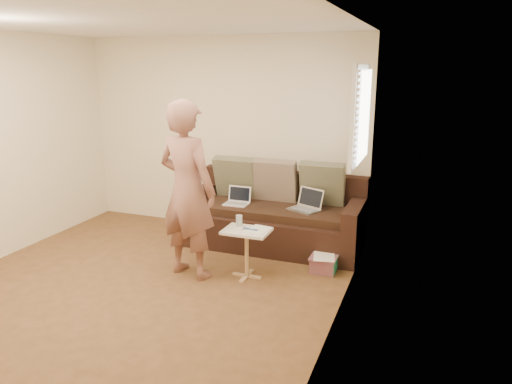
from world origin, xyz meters
TOP-DOWN VIEW (x-y plane):
  - floor at (0.00, 0.00)m, footprint 4.50×4.50m
  - ceiling at (0.00, 0.00)m, footprint 4.50×4.50m
  - wall_back at (0.00, 2.25)m, footprint 4.00×0.00m
  - wall_right at (2.00, 0.00)m, footprint 0.00×4.50m
  - window_blinds at (1.95, 1.50)m, footprint 0.12×0.88m
  - sofa at (0.90, 1.77)m, footprint 2.20×0.95m
  - pillow_left at (0.30, 1.97)m, footprint 0.55×0.29m
  - pillow_mid at (0.85, 1.97)m, footprint 0.55×0.27m
  - pillow_right at (1.45, 2.01)m, footprint 0.55×0.28m
  - laptop_silver at (1.30, 1.71)m, footprint 0.44×0.39m
  - laptop_white at (0.44, 1.65)m, footprint 0.30×0.22m
  - person at (0.32, 0.62)m, footprint 0.78×0.60m
  - side_table at (0.93, 0.77)m, footprint 0.49×0.34m
  - drinking_glass at (0.81, 0.86)m, footprint 0.07×0.07m
  - scissors at (0.97, 0.78)m, footprint 0.20×0.14m
  - paper_on_table at (1.04, 0.80)m, footprint 0.25×0.33m
  - striped_box at (1.68, 1.20)m, footprint 0.29×0.29m

SIDE VIEW (x-z plane):
  - floor at x=0.00m, z-range 0.00..0.00m
  - striped_box at x=1.68m, z-range 0.00..0.18m
  - side_table at x=0.93m, z-range 0.00..0.54m
  - sofa at x=0.90m, z-range 0.00..0.85m
  - laptop_silver at x=1.30m, z-range 0.40..0.64m
  - laptop_white at x=0.44m, z-range 0.41..0.63m
  - paper_on_table at x=1.04m, z-range 0.54..0.54m
  - scissors at x=0.97m, z-range 0.54..0.55m
  - drinking_glass at x=0.81m, z-range 0.54..0.66m
  - pillow_left at x=0.30m, z-range 0.51..1.07m
  - pillow_mid at x=0.85m, z-range 0.51..1.07m
  - pillow_right at x=1.45m, z-range 0.51..1.07m
  - person at x=0.32m, z-range 0.00..1.90m
  - wall_back at x=0.00m, z-range -0.70..3.30m
  - wall_right at x=2.00m, z-range -0.95..3.55m
  - window_blinds at x=1.95m, z-range 1.16..2.24m
  - ceiling at x=0.00m, z-range 2.60..2.60m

